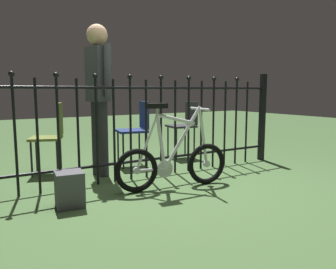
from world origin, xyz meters
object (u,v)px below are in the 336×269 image
bicycle (173,161)px  chair_charcoal (185,123)px  chair_olive (52,132)px  chair_navy (137,126)px  display_crate (70,189)px  person_visitor (98,86)px

bicycle → chair_charcoal: bicycle is taller
chair_charcoal → chair_olive: chair_olive is taller
bicycle → chair_charcoal: (1.05, 1.31, 0.24)m
chair_olive → chair_navy: chair_navy is taller
bicycle → display_crate: (-1.07, 0.00, -0.13)m
chair_charcoal → person_visitor: bearing=-165.0°
chair_olive → display_crate: bearing=-97.0°
bicycle → person_visitor: (-0.46, 0.91, 0.78)m
chair_navy → chair_charcoal: bearing=9.1°
chair_navy → bicycle: bearing=-97.9°
chair_olive → person_visitor: person_visitor is taller
chair_navy → person_visitor: bearing=-157.2°
person_visitor → bicycle: bearing=-63.2°
chair_navy → person_visitor: size_ratio=0.49×
chair_navy → person_visitor: person_visitor is taller
chair_navy → chair_olive: bearing=172.1°
chair_olive → person_visitor: bearing=-42.0°
chair_olive → display_crate: 1.37m
person_visitor → chair_olive: bearing=138.0°
chair_navy → person_visitor: (-0.62, -0.26, 0.53)m
chair_charcoal → chair_olive: size_ratio=0.97×
chair_charcoal → chair_navy: bearing=-170.9°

